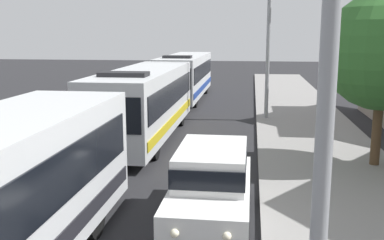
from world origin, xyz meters
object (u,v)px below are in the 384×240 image
object	(u,v)px
streetlamp_mid	(269,20)
bus_second_in_line	(145,101)
bus_middle	(185,75)
roadside_tree	(383,51)
white_suv	(212,183)

from	to	relation	value
streetlamp_mid	bus_second_in_line	bearing A→B (deg)	-137.78
streetlamp_mid	bus_middle	bearing A→B (deg)	126.59
streetlamp_mid	roadside_tree	distance (m)	9.08
white_suv	streetlamp_mid	bearing A→B (deg)	82.86
bus_middle	white_suv	size ratio (longest dim) A/B	2.41
white_suv	roadside_tree	bearing A→B (deg)	45.65
bus_second_in_line	white_suv	size ratio (longest dim) A/B	2.27
bus_middle	white_suv	bearing A→B (deg)	-79.94
bus_second_in_line	streetlamp_mid	xyz separation A→B (m)	(5.40, 4.90, 3.54)
bus_second_in_line	bus_middle	size ratio (longest dim) A/B	0.94
bus_second_in_line	streetlamp_mid	size ratio (longest dim) A/B	1.29
roadside_tree	white_suv	bearing A→B (deg)	-134.35
bus_middle	white_suv	xyz separation A→B (m)	(3.70, -20.85, -0.66)
streetlamp_mid	roadside_tree	bearing A→B (deg)	-67.37
streetlamp_mid	roadside_tree	size ratio (longest dim) A/B	1.43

